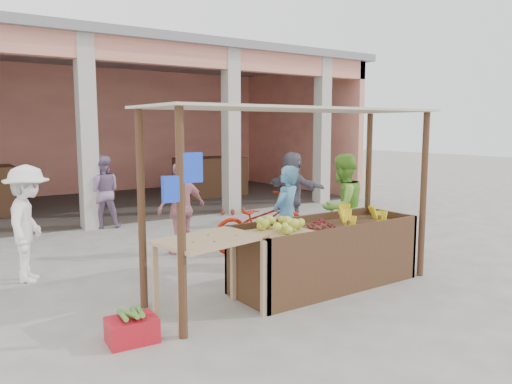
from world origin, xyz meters
TOP-DOWN VIEW (x-y plane):
  - ground at (0.00, 0.00)m, footprint 60.00×60.00m
  - market_building at (0.05, 8.93)m, footprint 14.40×6.40m
  - fruit_stall at (0.50, 0.00)m, footprint 2.60×0.95m
  - stall_awning at (-0.01, 0.06)m, footprint 4.09×1.35m
  - banana_heap at (1.10, -0.05)m, footprint 1.10×0.60m
  - melon_tray at (-0.28, -0.04)m, footprint 0.69×0.60m
  - berry_heap at (0.41, -0.00)m, footprint 0.42×0.34m
  - side_table at (-1.34, -0.10)m, footprint 1.26×0.96m
  - papaya_pile at (-1.34, -0.10)m, footprint 0.72×0.41m
  - red_crate at (-2.32, -0.25)m, footprint 0.51×0.39m
  - plantain_bundle at (-2.32, -0.25)m, footprint 0.41×0.28m
  - produce_sacks at (2.40, 5.42)m, footprint 0.96×0.72m
  - vendor_blue at (0.62, 1.02)m, footprint 0.76×0.68m
  - vendor_green at (1.57, 0.79)m, footprint 0.93×0.60m
  - motorcycle at (0.92, 2.11)m, footprint 0.70×1.98m
  - shopper_a at (-2.76, 2.49)m, footprint 0.92×1.26m
  - shopper_b at (-0.33, 2.66)m, footprint 1.04×0.65m
  - shopper_d at (2.78, 3.58)m, footprint 0.95×1.66m
  - shopper_f at (-0.74, 5.59)m, footprint 0.92×0.69m

SIDE VIEW (x-z plane):
  - ground at x=0.00m, z-range 0.00..0.00m
  - red_crate at x=-2.32m, z-range 0.00..0.25m
  - produce_sacks at x=2.40m, z-range 0.00..0.58m
  - plantain_bundle at x=-2.32m, z-range 0.25..0.33m
  - fruit_stall at x=0.50m, z-range 0.00..0.80m
  - motorcycle at x=0.92m, z-range 0.00..1.03m
  - side_table at x=-1.34m, z-range 0.32..1.23m
  - shopper_b at x=-0.33m, z-range 0.00..1.67m
  - vendor_blue at x=0.62m, z-range 0.00..1.67m
  - shopper_f at x=-0.74m, z-range 0.00..1.69m
  - shopper_d at x=2.78m, z-range 0.00..1.69m
  - berry_heap at x=0.41m, z-range 0.80..0.93m
  - shopper_a at x=-2.76m, z-range 0.00..1.76m
  - melon_tray at x=-0.28m, z-range 0.79..0.98m
  - banana_heap at x=1.10m, z-range 0.80..1.00m
  - vendor_green at x=1.57m, z-range 0.00..1.82m
  - papaya_pile at x=-1.34m, z-range 0.92..1.12m
  - stall_awning at x=-0.01m, z-range 0.78..3.17m
  - market_building at x=0.05m, z-range 0.60..4.80m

